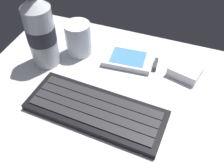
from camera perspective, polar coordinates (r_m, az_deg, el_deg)
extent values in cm
cube|color=silver|center=(59.26, 0.00, -2.67)|extent=(64.00, 48.00, 2.00)
cube|color=black|center=(54.65, -3.57, -5.74)|extent=(29.55, 12.53, 1.40)
cube|color=#28282B|center=(55.85, -2.13, -2.76)|extent=(26.75, 3.42, 0.30)
cube|color=#28282B|center=(54.59, -3.10, -4.36)|extent=(26.75, 3.42, 0.30)
cube|color=#28282B|center=(53.39, -4.13, -6.03)|extent=(26.75, 3.42, 0.30)
cube|color=#28282B|center=(52.26, -5.21, -7.78)|extent=(26.75, 3.42, 0.30)
cube|color=silver|center=(65.72, 3.93, 5.32)|extent=(12.57, 8.54, 1.40)
cube|color=#4C8CEA|center=(65.23, 3.96, 5.81)|extent=(8.85, 6.59, 0.10)
cube|color=#333338|center=(65.14, 9.43, 4.25)|extent=(1.10, 3.85, 1.12)
cylinder|color=silver|center=(66.85, -7.33, 9.74)|extent=(6.40, 6.40, 8.50)
cylinder|color=brown|center=(67.44, -7.25, 9.06)|extent=(5.50, 5.50, 6.12)
cylinder|color=silver|center=(63.59, -15.04, 9.90)|extent=(6.60, 6.60, 15.00)
cone|color=silver|center=(58.97, -16.73, 16.83)|extent=(6.60, 6.60, 2.80)
cylinder|color=#2D2D38|center=(63.17, -15.17, 10.44)|extent=(6.73, 6.73, 3.80)
cube|color=white|center=(64.16, 15.63, 2.75)|extent=(8.17, 7.16, 2.40)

